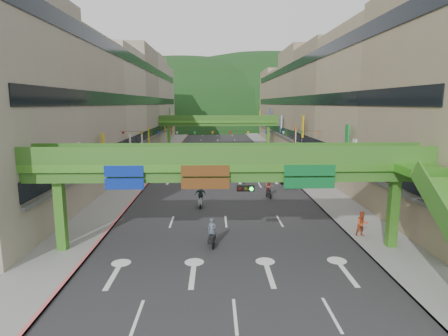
{
  "coord_description": "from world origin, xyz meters",
  "views": [
    {
      "loc": [
        -0.92,
        -17.83,
        9.71
      ],
      "look_at": [
        0.0,
        18.0,
        3.5
      ],
      "focal_mm": 30.0,
      "sensor_mm": 36.0,
      "label": 1
    }
  ],
  "objects_px": {
    "overpass_near": "(244,175)",
    "scooter_rider_near": "(212,234)",
    "car_silver": "(194,166)",
    "car_yellow": "(252,160)",
    "pedestrian_red": "(362,226)",
    "scooter_rider_mid": "(269,188)"
  },
  "relations": [
    {
      "from": "pedestrian_red",
      "to": "scooter_rider_mid",
      "type": "bearing_deg",
      "value": 109.2
    },
    {
      "from": "scooter_rider_near",
      "to": "car_silver",
      "type": "height_order",
      "value": "scooter_rider_near"
    },
    {
      "from": "car_silver",
      "to": "overpass_near",
      "type": "bearing_deg",
      "value": -77.48
    },
    {
      "from": "scooter_rider_mid",
      "to": "overpass_near",
      "type": "bearing_deg",
      "value": -104.55
    },
    {
      "from": "scooter_rider_mid",
      "to": "car_silver",
      "type": "bearing_deg",
      "value": 118.31
    },
    {
      "from": "overpass_near",
      "to": "pedestrian_red",
      "type": "distance_m",
      "value": 10.2
    },
    {
      "from": "car_yellow",
      "to": "pedestrian_red",
      "type": "distance_m",
      "value": 34.08
    },
    {
      "from": "overpass_near",
      "to": "scooter_rider_near",
      "type": "distance_m",
      "value": 4.92
    },
    {
      "from": "scooter_rider_near",
      "to": "scooter_rider_mid",
      "type": "relative_size",
      "value": 0.95
    },
    {
      "from": "car_yellow",
      "to": "pedestrian_red",
      "type": "relative_size",
      "value": 2.12
    },
    {
      "from": "car_silver",
      "to": "car_yellow",
      "type": "xyz_separation_m",
      "value": [
        9.1,
        5.81,
        0.0
      ]
    },
    {
      "from": "car_yellow",
      "to": "scooter_rider_near",
      "type": "bearing_deg",
      "value": -94.0
    },
    {
      "from": "overpass_near",
      "to": "scooter_rider_mid",
      "type": "distance_m",
      "value": 15.51
    },
    {
      "from": "overpass_near",
      "to": "pedestrian_red",
      "type": "relative_size",
      "value": 15.41
    },
    {
      "from": "scooter_rider_mid",
      "to": "car_silver",
      "type": "xyz_separation_m",
      "value": [
        -8.67,
        16.09,
        -0.43
      ]
    },
    {
      "from": "scooter_rider_near",
      "to": "scooter_rider_mid",
      "type": "distance_m",
      "value": 14.45
    },
    {
      "from": "overpass_near",
      "to": "pedestrian_red",
      "type": "xyz_separation_m",
      "value": [
        8.87,
        2.62,
        -4.3
      ]
    },
    {
      "from": "car_silver",
      "to": "car_yellow",
      "type": "relative_size",
      "value": 1.03
    },
    {
      "from": "car_silver",
      "to": "car_yellow",
      "type": "distance_m",
      "value": 10.79
    },
    {
      "from": "scooter_rider_mid",
      "to": "car_silver",
      "type": "height_order",
      "value": "scooter_rider_mid"
    },
    {
      "from": "scooter_rider_mid",
      "to": "car_yellow",
      "type": "bearing_deg",
      "value": 88.89
    },
    {
      "from": "scooter_rider_near",
      "to": "pedestrian_red",
      "type": "distance_m",
      "value": 11.01
    }
  ]
}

